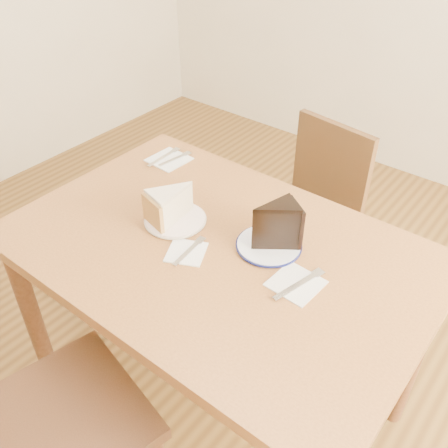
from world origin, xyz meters
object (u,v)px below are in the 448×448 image
Objects in this scene: chair_near at (38,430)px; chair_far at (306,216)px; plate_cream at (175,220)px; plate_navy at (269,245)px; chocolate_cake at (273,227)px; table at (217,271)px; carrot_cake at (174,204)px.

chair_near is 1.03× the size of chair_far.
chair_far is (0.05, 1.23, -0.01)m from chair_near.
plate_navy is at bearing 14.73° from plate_cream.
plate_navy is at bearing 41.88° from chocolate_cake.
table is 0.20m from plate_cream.
plate_cream is at bearing 48.45° from chocolate_cake.
chair_near is 0.67m from plate_cream.
chair_far is 0.65m from plate_navy.
chair_near is 0.80m from chocolate_cake.
chair_far reaches higher than plate_cream.
plate_cream is 1.00× the size of plate_navy.
chair_far is at bearing 107.46° from plate_navy.
carrot_cake is (-0.01, 0.01, 0.05)m from plate_cream.
plate_cream is (-0.06, 0.61, 0.28)m from chair_near.
chocolate_cake is at bearing 116.60° from chair_far.
table is 8.77× the size of carrot_cake.
carrot_cake is at bearing 174.66° from table.
table is at bearing 68.46° from chocolate_cake.
plate_cream is (-0.17, 0.01, 0.10)m from table.
plate_navy is (0.12, 0.09, 0.10)m from table.
chair_far is 4.59× the size of plate_cream.
chair_far reaches higher than plate_navy.
carrot_cake is at bearing 109.27° from chair_near.
chair_near is 1.24m from chair_far.
plate_navy is 0.07m from chocolate_cake.
carrot_cake is at bearing 46.96° from chocolate_cake.
chair_near reaches higher than plate_navy.
chocolate_cake reaches higher than chair_near.
plate_cream is 0.05m from carrot_cake.
table is at bearing 92.46° from chair_near.
plate_cream and plate_navy have the same top height.
chair_near is at bearing 104.95° from chocolate_cake.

